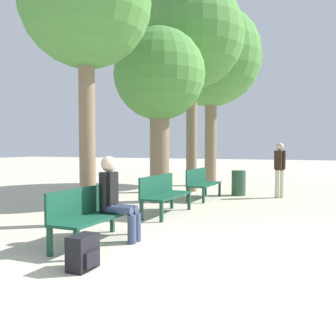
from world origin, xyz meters
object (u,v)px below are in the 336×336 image
object	(u,v)px
tree_row_3	(211,57)
backpack	(83,253)
bench_row_0	(91,211)
bench_row_2	(201,182)
trash_bin	(239,183)
bench_row_1	(163,192)
pedestrian_near	(280,166)
tree_row_0	(86,4)
tree_row_1	(159,78)
person_seated	(115,196)
tree_row_2	(192,37)

from	to	relation	value
tree_row_3	backpack	bearing A→B (deg)	-81.72
bench_row_0	bench_row_2	xyz separation A→B (m)	(0.00, 5.28, 0.00)
trash_bin	bench_row_0	bearing A→B (deg)	-97.06
bench_row_1	trash_bin	xyz separation A→B (m)	(0.80, 3.79, -0.11)
backpack	pedestrian_near	xyz separation A→B (m)	(1.37, 7.40, 0.69)
bench_row_0	pedestrian_near	size ratio (longest dim) A/B	1.05
bench_row_1	backpack	distance (m)	3.75
bench_row_2	tree_row_0	world-z (taller)	tree_row_0
bench_row_2	tree_row_0	bearing A→B (deg)	-101.61
tree_row_1	pedestrian_near	world-z (taller)	tree_row_1
person_seated	tree_row_1	bearing A→B (deg)	105.10
bench_row_0	tree_row_3	world-z (taller)	tree_row_3
bench_row_0	tree_row_3	distance (m)	10.02
bench_row_1	trash_bin	world-z (taller)	bench_row_1
bench_row_2	person_seated	size ratio (longest dim) A/B	1.26
bench_row_1	person_seated	world-z (taller)	person_seated
bench_row_0	person_seated	world-z (taller)	person_seated
tree_row_0	trash_bin	bearing A→B (deg)	72.72
tree_row_0	backpack	xyz separation A→B (m)	(1.46, -2.17, -3.82)
bench_row_0	backpack	distance (m)	1.25
tree_row_3	backpack	distance (m)	11.15
bench_row_1	person_seated	bearing A→B (deg)	-84.20
tree_row_0	tree_row_3	xyz separation A→B (m)	(0.00, 7.88, 0.76)
person_seated	tree_row_2	bearing A→B (deg)	99.46
pedestrian_near	trash_bin	bearing A→B (deg)	176.20
bench_row_0	tree_row_3	size ratio (longest dim) A/B	0.25
tree_row_0	tree_row_2	size ratio (longest dim) A/B	0.79
bench_row_2	tree_row_1	bearing A→B (deg)	-132.36
tree_row_0	tree_row_1	distance (m)	3.31
pedestrian_near	tree_row_3	bearing A→B (deg)	136.86
tree_row_2	pedestrian_near	size ratio (longest dim) A/B	4.26
bench_row_1	tree_row_2	bearing A→B (deg)	101.46
tree_row_1	bench_row_2	bearing A→B (deg)	47.64
tree_row_3	trash_bin	bearing A→B (deg)	-57.38
trash_bin	tree_row_2	bearing A→B (deg)	165.61
backpack	trash_bin	xyz separation A→B (m)	(0.19, 7.48, 0.17)
tree_row_2	tree_row_0	bearing A→B (deg)	-90.00
person_seated	backpack	distance (m)	1.47
bench_row_2	tree_row_2	distance (m)	4.82
tree_row_3	tree_row_0	bearing A→B (deg)	-90.00
bench_row_0	tree_row_3	bearing A→B (deg)	95.42
tree_row_2	bench_row_0	bearing A→B (deg)	-82.89
bench_row_0	backpack	size ratio (longest dim) A/B	3.99
bench_row_2	person_seated	world-z (taller)	person_seated
tree_row_3	person_seated	bearing A→B (deg)	-82.85
backpack	pedestrian_near	bearing A→B (deg)	79.50
tree_row_0	tree_row_1	world-z (taller)	tree_row_0
tree_row_1	tree_row_3	bearing A→B (deg)	90.00
pedestrian_near	backpack	bearing A→B (deg)	-100.50
bench_row_0	trash_bin	xyz separation A→B (m)	(0.80, 6.43, -0.11)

